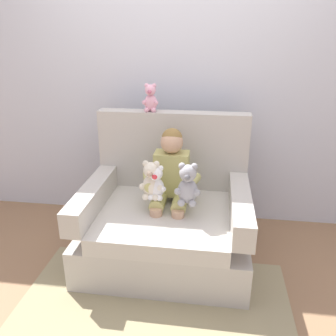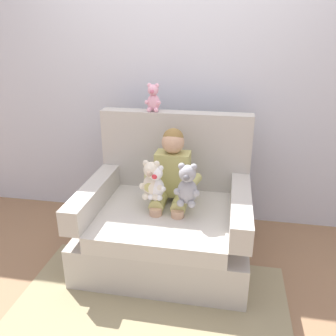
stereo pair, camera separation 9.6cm
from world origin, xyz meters
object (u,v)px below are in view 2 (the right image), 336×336
armchair (167,218)px  seated_child (171,178)px  plush_pink_on_backrest (153,98)px  plush_grey (187,186)px  plush_white (156,183)px  plush_cream (151,181)px

armchair → seated_child: (0.02, 0.03, 0.33)m
plush_pink_on_backrest → armchair: bearing=-56.7°
plush_grey → plush_pink_on_backrest: 0.80m
seated_child → plush_white: (-0.09, -0.14, 0.02)m
plush_grey → plush_pink_on_backrest: plush_pink_on_backrest is taller
armchair → plush_pink_on_backrest: size_ratio=5.52×
plush_white → plush_grey: (0.23, -0.05, 0.02)m
plush_white → plush_cream: size_ratio=0.89×
plush_white → plush_cream: bearing=167.3°
plush_white → plush_grey: plush_grey is taller
armchair → plush_white: 0.37m
seated_child → plush_grey: (0.15, -0.19, 0.04)m
plush_cream → plush_pink_on_backrest: plush_pink_on_backrest is taller
seated_child → armchair: bearing=-137.8°
seated_child → plush_pink_on_backrest: 0.66m
plush_pink_on_backrest → seated_child: bearing=-51.5°
armchair → plush_pink_on_backrest: bearing=116.4°
seated_child → plush_white: bearing=-129.8°
plush_cream → plush_pink_on_backrest: size_ratio=1.29×
armchair → plush_grey: armchair is taller
seated_child → plush_white: 0.16m
plush_grey → plush_cream: plush_grey is taller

